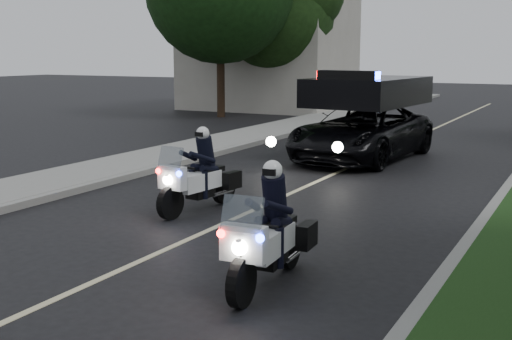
{
  "coord_description": "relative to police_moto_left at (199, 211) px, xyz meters",
  "views": [
    {
      "loc": [
        5.75,
        -5.6,
        3.0
      ],
      "look_at": [
        0.6,
        4.26,
        1.0
      ],
      "focal_mm": 46.36,
      "sensor_mm": 36.0,
      "label": 1
    }
  ],
  "objects": [
    {
      "name": "building_far",
      "position": [
        -9.1,
        21.22,
        3.5
      ],
      "size": [
        8.0,
        6.0,
        7.0
      ],
      "primitive_type": "cube",
      "color": "#A8A396",
      "rests_on": "ground"
    },
    {
      "name": "bicycle",
      "position": [
        -2.06,
        17.67,
        0.0
      ],
      "size": [
        0.77,
        1.79,
        0.91
      ],
      "primitive_type": "imported",
      "rotation": [
        0.0,
        0.0,
        0.1
      ],
      "color": "black",
      "rests_on": "ground"
    },
    {
      "name": "curb_left",
      "position": [
        -3.2,
        5.22,
        0.07
      ],
      "size": [
        0.2,
        60.0,
        0.15
      ],
      "primitive_type": "cube",
      "color": "gray",
      "rests_on": "ground"
    },
    {
      "name": "police_moto_left",
      "position": [
        0.0,
        0.0,
        0.0
      ],
      "size": [
        0.91,
        1.97,
        1.61
      ],
      "primitive_type": null,
      "rotation": [
        0.0,
        0.0,
        -0.13
      ],
      "color": "white",
      "rests_on": "ground"
    },
    {
      "name": "lane_marking",
      "position": [
        0.9,
        5.22,
        0.0
      ],
      "size": [
        0.12,
        50.0,
        0.01
      ],
      "primitive_type": "cube",
      "color": "#BFB78C",
      "rests_on": "ground"
    },
    {
      "name": "police_moto_right",
      "position": [
        2.99,
        -3.04,
        0.0
      ],
      "size": [
        0.8,
        1.97,
        1.64
      ],
      "primitive_type": null,
      "rotation": [
        0.0,
        0.0,
        0.07
      ],
      "color": "silver",
      "rests_on": "ground"
    },
    {
      "name": "curb_right",
      "position": [
        5.0,
        5.22,
        0.07
      ],
      "size": [
        0.2,
        60.0,
        0.15
      ],
      "primitive_type": "cube",
      "color": "gray",
      "rests_on": "ground"
    },
    {
      "name": "sidewalk_left",
      "position": [
        -4.3,
        5.22,
        0.08
      ],
      "size": [
        2.0,
        60.0,
        0.16
      ],
      "primitive_type": "cube",
      "color": "gray",
      "rests_on": "ground"
    },
    {
      "name": "tree_left_near",
      "position": [
        -7.68,
        19.21,
        0.0
      ],
      "size": [
        5.86,
        5.86,
        9.41
      ],
      "primitive_type": null,
      "rotation": [
        0.0,
        0.0,
        -0.04
      ],
      "color": "#1B3913",
      "rests_on": "ground"
    },
    {
      "name": "cyclist",
      "position": [
        -2.06,
        17.67,
        0.0
      ],
      "size": [
        0.62,
        0.43,
        1.66
      ],
      "primitive_type": "imported",
      "rotation": [
        0.0,
        0.0,
        3.19
      ],
      "color": "black",
      "rests_on": "ground"
    },
    {
      "name": "ground",
      "position": [
        0.9,
        -4.78,
        0.0
      ],
      "size": [
        120.0,
        120.0,
        0.0
      ],
      "primitive_type": "plane",
      "color": "black",
      "rests_on": "ground"
    },
    {
      "name": "police_suv",
      "position": [
        0.75,
        7.33,
        0.0
      ],
      "size": [
        3.02,
        5.73,
        2.69
      ],
      "primitive_type": "imported",
      "rotation": [
        0.0,
        0.0,
        -0.09
      ],
      "color": "black",
      "rests_on": "ground"
    },
    {
      "name": "tree_left_far",
      "position": [
        -8.98,
        16.02,
        0.0
      ],
      "size": [
        8.4,
        8.4,
        11.28
      ],
      "primitive_type": null,
      "rotation": [
        0.0,
        0.0,
        0.28
      ],
      "color": "black",
      "rests_on": "ground"
    }
  ]
}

